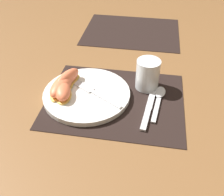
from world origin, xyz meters
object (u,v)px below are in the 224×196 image
at_px(juice_glass, 147,76).
at_px(knife, 149,106).
at_px(spoon, 159,97).
at_px(fork, 94,92).
at_px(citrus_wedge_2, 63,91).
at_px(citrus_wedge_0, 67,79).
at_px(plate, 87,94).
at_px(citrus_wedge_1, 62,85).

height_order(juice_glass, knife, juice_glass).
distance_m(knife, spoon, 0.06).
relative_size(fork, citrus_wedge_2, 1.62).
bearing_deg(citrus_wedge_0, plate, -24.39).
distance_m(juice_glass, knife, 0.11).
bearing_deg(fork, spoon, 8.00).
bearing_deg(knife, spoon, 59.67).
bearing_deg(spoon, citrus_wedge_1, -174.70).
height_order(fork, citrus_wedge_1, citrus_wedge_1).
distance_m(citrus_wedge_0, citrus_wedge_2, 0.06).
height_order(spoon, citrus_wedge_0, citrus_wedge_0).
bearing_deg(knife, juice_glass, 98.48).
distance_m(knife, fork, 0.18).
bearing_deg(juice_glass, fork, -153.52).
distance_m(spoon, citrus_wedge_0, 0.30).
distance_m(plate, juice_glass, 0.21).
xyz_separation_m(juice_glass, knife, (0.01, -0.10, -0.04)).
relative_size(plate, citrus_wedge_1, 1.97).
bearing_deg(citrus_wedge_0, citrus_wedge_2, -87.66).
distance_m(juice_glass, citrus_wedge_1, 0.28).
bearing_deg(plate, citrus_wedge_1, 178.52).
relative_size(juice_glass, citrus_wedge_1, 0.71).
height_order(citrus_wedge_0, citrus_wedge_1, citrus_wedge_0).
bearing_deg(citrus_wedge_2, spoon, 10.98).
relative_size(citrus_wedge_1, citrus_wedge_2, 1.29).
height_order(plate, knife, plate).
xyz_separation_m(juice_glass, citrus_wedge_2, (-0.25, -0.11, -0.01)).
relative_size(plate, spoon, 1.60).
xyz_separation_m(citrus_wedge_1, citrus_wedge_2, (0.01, -0.03, -0.00)).
bearing_deg(citrus_wedge_0, spoon, -0.27).
bearing_deg(citrus_wedge_0, knife, -10.44).
bearing_deg(citrus_wedge_0, citrus_wedge_1, -106.46).
height_order(knife, citrus_wedge_1, citrus_wedge_1).
bearing_deg(fork, juice_glass, 26.48).
bearing_deg(citrus_wedge_1, citrus_wedge_2, -68.77).
bearing_deg(plate, knife, -5.11).
xyz_separation_m(spoon, citrus_wedge_2, (-0.30, -0.06, 0.03)).
bearing_deg(citrus_wedge_2, citrus_wedge_1, 111.23).
relative_size(plate, citrus_wedge_2, 2.55).
bearing_deg(citrus_wedge_2, knife, 1.93).
distance_m(plate, citrus_wedge_0, 0.08).
distance_m(fork, citrus_wedge_2, 0.10).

